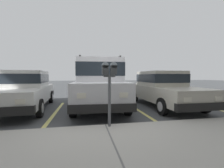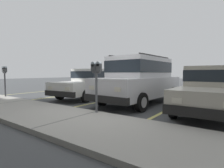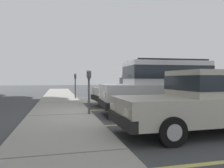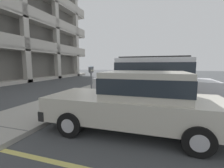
{
  "view_description": "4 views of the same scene",
  "coord_description": "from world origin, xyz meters",
  "px_view_note": "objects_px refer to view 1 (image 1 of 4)",
  "views": [
    {
      "loc": [
        0.51,
        3.86,
        1.33
      ],
      "look_at": [
        -0.38,
        -0.92,
        1.07
      ],
      "focal_mm": 24.0,
      "sensor_mm": 36.0,
      "label": 1
    },
    {
      "loc": [
        -3.57,
        4.35,
        1.32
      ],
      "look_at": [
        -0.05,
        -0.5,
        0.94
      ],
      "focal_mm": 28.0,
      "sensor_mm": 36.0,
      "label": 2
    },
    {
      "loc": [
        -7.58,
        1.38,
        1.33
      ],
      "look_at": [
        -0.15,
        -0.46,
        1.15
      ],
      "focal_mm": 35.0,
      "sensor_mm": 36.0,
      "label": 3
    },
    {
      "loc": [
        -6.69,
        -2.75,
        1.72
      ],
      "look_at": [
        0.13,
        -0.64,
        0.79
      ],
      "focal_mm": 24.0,
      "sensor_mm": 36.0,
      "label": 4
    }
  ],
  "objects_px": {
    "red_sedan": "(162,87)",
    "dark_hatchback": "(24,89)",
    "parking_meter_near": "(109,79)",
    "silver_suv": "(99,82)"
  },
  "relations": [
    {
      "from": "red_sedan",
      "to": "dark_hatchback",
      "type": "xyz_separation_m",
      "value": [
        5.77,
        -0.41,
        0.0
      ]
    },
    {
      "from": "silver_suv",
      "to": "dark_hatchback",
      "type": "relative_size",
      "value": 1.06
    },
    {
      "from": "red_sedan",
      "to": "dark_hatchback",
      "type": "height_order",
      "value": "same"
    },
    {
      "from": "silver_suv",
      "to": "red_sedan",
      "type": "bearing_deg",
      "value": 177.62
    },
    {
      "from": "red_sedan",
      "to": "parking_meter_near",
      "type": "bearing_deg",
      "value": 42.04
    },
    {
      "from": "silver_suv",
      "to": "red_sedan",
      "type": "height_order",
      "value": "silver_suv"
    },
    {
      "from": "silver_suv",
      "to": "parking_meter_near",
      "type": "xyz_separation_m",
      "value": [
        0.03,
        2.86,
        0.18
      ]
    },
    {
      "from": "red_sedan",
      "to": "parking_meter_near",
      "type": "relative_size",
      "value": 2.92
    },
    {
      "from": "red_sedan",
      "to": "parking_meter_near",
      "type": "distance_m",
      "value": 3.86
    },
    {
      "from": "red_sedan",
      "to": "dark_hatchback",
      "type": "bearing_deg",
      "value": -4.71
    }
  ]
}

